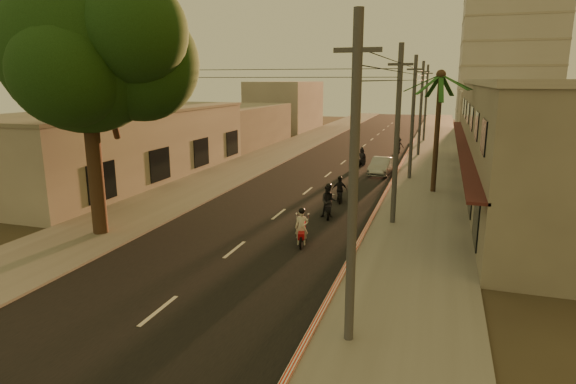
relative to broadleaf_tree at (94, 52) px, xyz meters
name	(u,v)px	position (x,y,z in m)	size (l,w,h in m)	color
ground	(214,266)	(6.61, -2.14, -8.48)	(160.00, 160.00, 0.00)	#383023
road	(328,175)	(6.61, 17.86, -8.47)	(10.00, 140.00, 0.02)	black
sidewalk_right	(427,180)	(14.11, 17.86, -8.42)	(5.00, 140.00, 0.12)	slate
sidewalk_left	(240,169)	(-0.89, 17.86, -8.42)	(5.00, 140.00, 0.12)	slate
curb_stripe	(386,192)	(11.71, 12.86, -8.38)	(0.20, 60.00, 0.20)	red
shophouse_row	(534,138)	(20.57, 15.86, -4.83)	(8.80, 34.20, 7.30)	gray
left_building	(127,144)	(-7.37, 11.86, -5.88)	(8.20, 24.20, 5.20)	#ACA59B
distant_tower	(511,27)	(22.61, 53.86, 5.52)	(12.10, 12.10, 28.00)	#B7B5B2
broadleaf_tree	(94,52)	(0.00, 0.00, 0.00)	(9.60, 8.70, 12.10)	black
palm_tree	(441,82)	(14.61, 13.86, -1.33)	(5.00, 5.00, 8.20)	black
utility_poles	(414,90)	(12.81, 17.86, -1.94)	(1.20, 48.26, 9.00)	#38383A
filler_right	(494,117)	(20.61, 42.86, -5.48)	(8.00, 14.00, 6.00)	#ACA59B
filler_left_near	(236,126)	(-7.39, 31.86, -6.28)	(8.00, 14.00, 4.40)	#ACA59B
filler_left_far	(285,106)	(-7.39, 49.86, -4.98)	(8.00, 14.00, 7.00)	#ACA59B
scooter_red	(302,228)	(9.23, 1.41, -7.70)	(0.84, 1.75, 1.75)	black
scooter_mid_a	(329,202)	(9.36, 6.13, -7.61)	(1.13, 1.92, 1.91)	black
scooter_mid_b	(340,190)	(9.24, 9.61, -7.73)	(1.08, 1.64, 1.64)	black
scooter_far_a	(362,157)	(8.50, 22.52, -7.73)	(0.93, 1.68, 1.66)	black
scooter_far_b	(399,146)	(10.81, 31.34, -7.73)	(1.17, 1.64, 1.62)	black
parked_car	(381,166)	(10.56, 19.20, -7.80)	(1.66, 4.15, 1.34)	#909498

